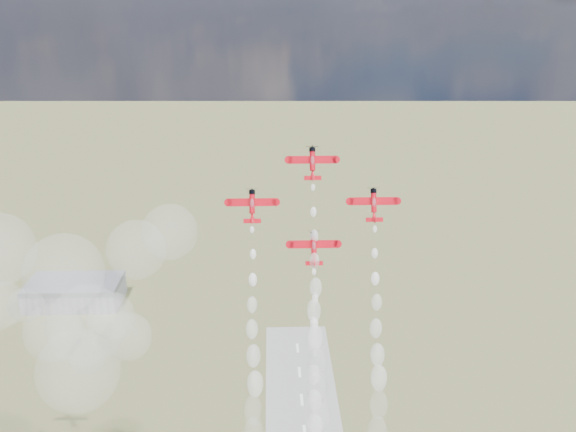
% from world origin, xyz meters
% --- Properties ---
extents(hangar, '(50.00, 28.00, 13.00)m').
position_xyz_m(hangar, '(-120.00, 180.00, 6.50)').
color(hangar, gray).
rests_on(hangar, ground).
extents(plane_lead, '(11.46, 5.59, 7.67)m').
position_xyz_m(plane_lead, '(-2.03, 18.26, 120.80)').
color(plane_lead, red).
rests_on(plane_lead, ground).
extents(plane_left, '(11.46, 5.59, 7.67)m').
position_xyz_m(plane_left, '(-16.58, 13.98, 111.56)').
color(plane_left, red).
rests_on(plane_left, ground).
extents(plane_right, '(11.46, 5.59, 7.67)m').
position_xyz_m(plane_right, '(12.51, 13.98, 111.56)').
color(plane_right, red).
rests_on(plane_right, ground).
extents(plane_slot, '(11.46, 5.59, 7.67)m').
position_xyz_m(plane_slot, '(-2.03, 9.70, 102.33)').
color(plane_slot, red).
rests_on(plane_slot, ground).
extents(smoke_trail_lead, '(5.21, 25.91, 51.17)m').
position_xyz_m(smoke_trail_lead, '(-1.86, -2.06, 77.26)').
color(smoke_trail_lead, white).
rests_on(smoke_trail_lead, plane_lead).
extents(smoke_trail_left, '(5.49, 25.01, 50.92)m').
position_xyz_m(smoke_trail_left, '(-16.42, -6.15, 68.31)').
color(smoke_trail_left, white).
rests_on(smoke_trail_left, plane_left).
extents(smoke_trail_right, '(6.00, 25.86, 51.66)m').
position_xyz_m(smoke_trail_right, '(12.57, -6.14, 67.97)').
color(smoke_trail_right, white).
rests_on(smoke_trail_right, plane_right).
extents(drifted_smoke_cloud, '(68.33, 44.77, 52.56)m').
position_xyz_m(drifted_smoke_cloud, '(-65.59, 23.01, 82.30)').
color(drifted_smoke_cloud, white).
rests_on(drifted_smoke_cloud, ground).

